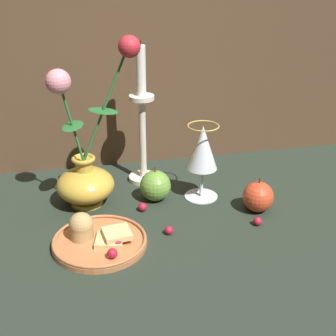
{
  "coord_description": "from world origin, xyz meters",
  "views": [
    {
      "loc": [
        -0.15,
        -0.83,
        0.5
      ],
      "look_at": [
        0.04,
        0.02,
        0.1
      ],
      "focal_mm": 50.0,
      "sensor_mm": 36.0,
      "label": 1
    }
  ],
  "objects": [
    {
      "name": "ground_plane",
      "position": [
        0.0,
        0.0,
        0.0
      ],
      "size": [
        2.4,
        2.4,
        0.0
      ],
      "primitive_type": "plane",
      "color": "#232D23",
      "rests_on": "ground"
    },
    {
      "name": "vase",
      "position": [
        -0.13,
        0.08,
        0.09
      ],
      "size": [
        0.19,
        0.12,
        0.36
      ],
      "color": "gold",
      "rests_on": "ground_plane"
    },
    {
      "name": "plate_with_pastries",
      "position": [
        -0.12,
        -0.08,
        0.01
      ],
      "size": [
        0.18,
        0.18,
        0.06
      ],
      "color": "#B77042",
      "rests_on": "ground_plane"
    },
    {
      "name": "wine_glass",
      "position": [
        0.12,
        0.06,
        0.11
      ],
      "size": [
        0.07,
        0.07,
        0.17
      ],
      "color": "silver",
      "rests_on": "ground_plane"
    },
    {
      "name": "candlestick",
      "position": [
        0.01,
        0.18,
        0.14
      ],
      "size": [
        0.07,
        0.07,
        0.33
      ],
      "color": "silver",
      "rests_on": "ground_plane"
    },
    {
      "name": "apple_beside_vase",
      "position": [
        0.23,
        -0.02,
        0.03
      ],
      "size": [
        0.07,
        0.07,
        0.08
      ],
      "color": "#D14223",
      "rests_on": "ground_plane"
    },
    {
      "name": "apple_near_glass",
      "position": [
        0.02,
        0.07,
        0.03
      ],
      "size": [
        0.07,
        0.07,
        0.08
      ],
      "color": "#669938",
      "rests_on": "ground_plane"
    },
    {
      "name": "berry_near_plate",
      "position": [
        0.2,
        -0.08,
        0.01
      ],
      "size": [
        0.02,
        0.02,
        0.02
      ],
      "primitive_type": "sphere",
      "color": "#AD192D",
      "rests_on": "ground_plane"
    },
    {
      "name": "berry_front_center",
      "position": [
        0.02,
        -0.07,
        0.01
      ],
      "size": [
        0.02,
        0.02,
        0.02
      ],
      "primitive_type": "sphere",
      "color": "#AD192D",
      "rests_on": "ground_plane"
    },
    {
      "name": "berry_by_glass_stem",
      "position": [
        -0.02,
        0.03,
        0.01
      ],
      "size": [
        0.02,
        0.02,
        0.02
      ],
      "primitive_type": "sphere",
      "color": "#AD192D",
      "rests_on": "ground_plane"
    }
  ]
}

